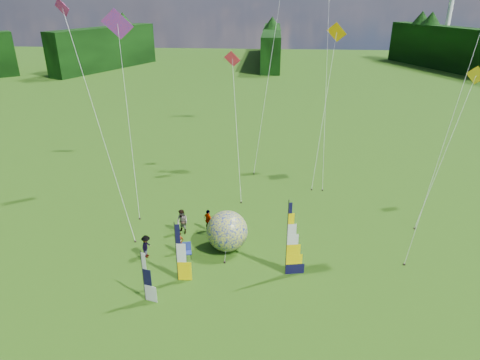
# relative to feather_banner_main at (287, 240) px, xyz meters

# --- Properties ---
(ground) EXTENTS (220.00, 220.00, 0.00)m
(ground) POSITION_rel_feather_banner_main_xyz_m (-1.83, -2.60, -2.42)
(ground) COLOR #3C6D13
(ground) RESTS_ON ground
(treeline_ring) EXTENTS (210.00, 210.00, 8.00)m
(treeline_ring) POSITION_rel_feather_banner_main_xyz_m (-1.83, -2.60, 1.58)
(treeline_ring) COLOR #0F3D0B
(treeline_ring) RESTS_ON ground
(feather_banner_main) EXTENTS (1.31, 0.33, 4.84)m
(feather_banner_main) POSITION_rel_feather_banner_main_xyz_m (0.00, 0.00, 0.00)
(feather_banner_main) COLOR black
(feather_banner_main) RESTS_ON ground
(side_banner_left) EXTENTS (1.05, 0.15, 3.78)m
(side_banner_left) POSITION_rel_feather_banner_main_xyz_m (-6.31, -1.04, -0.53)
(side_banner_left) COLOR #FFD800
(side_banner_left) RESTS_ON ground
(side_banner_far) EXTENTS (0.92, 0.34, 3.11)m
(side_banner_far) POSITION_rel_feather_banner_main_xyz_m (-7.73, -2.92, -0.87)
(side_banner_far) COLOR white
(side_banner_far) RESTS_ON ground
(bol_inflatable) EXTENTS (2.99, 2.99, 2.69)m
(bol_inflatable) POSITION_rel_feather_banner_main_xyz_m (-3.76, 2.51, -1.08)
(bol_inflatable) COLOR #000E82
(bol_inflatable) RESTS_ON ground
(spectator_a) EXTENTS (0.56, 0.38, 1.52)m
(spectator_a) POSITION_rel_feather_banner_main_xyz_m (-6.77, 1.78, -1.66)
(spectator_a) COLOR #66594C
(spectator_a) RESTS_ON ground
(spectator_b) EXTENTS (0.98, 0.84, 1.82)m
(spectator_b) POSITION_rel_feather_banner_main_xyz_m (-7.09, 4.22, -1.51)
(spectator_b) COLOR #66594C
(spectator_b) RESTS_ON ground
(spectator_c) EXTENTS (0.45, 1.01, 1.53)m
(spectator_c) POSITION_rel_feather_banner_main_xyz_m (-8.79, 1.20, -1.66)
(spectator_c) COLOR #66594C
(spectator_c) RESTS_ON ground
(spectator_d) EXTENTS (0.92, 0.93, 1.59)m
(spectator_d) POSITION_rel_feather_banner_main_xyz_m (-5.35, 4.81, -1.63)
(spectator_d) COLOR #66594C
(spectator_d) RESTS_ON ground
(camp_chair) EXTENTS (0.74, 0.74, 1.05)m
(camp_chair) POSITION_rel_feather_banner_main_xyz_m (-6.19, 1.19, -1.89)
(camp_chair) COLOR navy
(camp_chair) RESTS_ON ground
(kite_whale) EXTENTS (4.38, 14.20, 23.18)m
(kite_whale) POSITION_rel_feather_banner_main_xyz_m (3.51, 17.66, 9.17)
(kite_whale) COLOR black
(kite_whale) RESTS_ON ground
(kite_rainbow_delta) EXTENTS (9.74, 12.53, 15.22)m
(kite_rainbow_delta) POSITION_rel_feather_banner_main_xyz_m (-11.99, 9.49, 5.19)
(kite_rainbow_delta) COLOR #E9284A
(kite_rainbow_delta) RESTS_ON ground
(kite_parafoil) EXTENTS (8.89, 9.75, 17.62)m
(kite_parafoil) POSITION_rel_feather_banner_main_xyz_m (9.44, 4.08, 6.39)
(kite_parafoil) COLOR red
(kite_parafoil) RESTS_ON ground
(small_kite_red) EXTENTS (3.94, 10.91, 11.25)m
(small_kite_red) POSITION_rel_feather_banner_main_xyz_m (-4.08, 13.45, 3.21)
(small_kite_red) COLOR #F0293E
(small_kite_red) RESTS_ON ground
(small_kite_orange) EXTENTS (5.11, 10.62, 13.65)m
(small_kite_orange) POSITION_rel_feather_banner_main_xyz_m (3.47, 15.89, 4.40)
(small_kite_orange) COLOR #F7A300
(small_kite_orange) RESTS_ON ground
(small_kite_yellow) EXTENTS (7.90, 9.49, 10.98)m
(small_kite_yellow) POSITION_rel_feather_banner_main_xyz_m (11.77, 9.38, 3.07)
(small_kite_yellow) COLOR yellow
(small_kite_yellow) RESTS_ON ground
(small_kite_pink) EXTENTS (10.64, 11.22, 15.62)m
(small_kite_pink) POSITION_rel_feather_banner_main_xyz_m (-13.00, 6.25, 5.39)
(small_kite_pink) COLOR #DA2883
(small_kite_pink) RESTS_ON ground
(small_kite_green) EXTENTS (7.67, 12.55, 22.40)m
(small_kite_green) POSITION_rel_feather_banner_main_xyz_m (-1.24, 20.04, 8.78)
(small_kite_green) COLOR green
(small_kite_green) RESTS_ON ground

